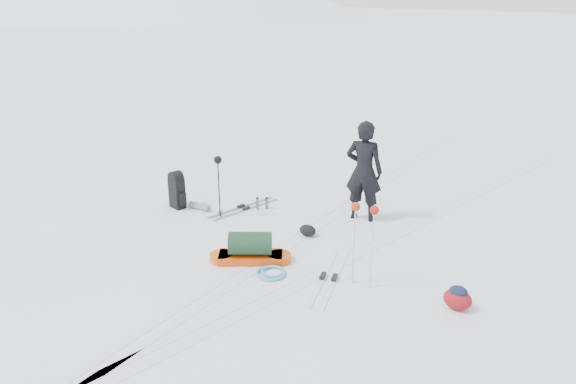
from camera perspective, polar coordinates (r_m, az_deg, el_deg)
name	(u,v)px	position (r m, az deg, el deg)	size (l,w,h in m)	color
ground	(286,244)	(10.08, -0.15, -5.30)	(200.00, 200.00, 0.00)	white
ski_tracks	(342,236)	(10.42, 5.47, -4.49)	(3.38, 17.97, 0.01)	silver
skier	(364,171)	(10.90, 7.72, 2.13)	(0.72, 0.47, 1.98)	black
pulk_sled	(250,250)	(9.42, -3.84, -5.93)	(1.33, 1.13, 0.52)	#C93E0B
expedition_rucksack	(180,191)	(11.77, -10.95, 0.09)	(0.86, 0.42, 0.79)	black
ski_poles_black	(218,167)	(10.96, -7.12, 2.50)	(0.16, 0.16, 1.26)	black
ski_poles_silver	(364,218)	(8.36, 7.77, -2.63)	(0.43, 0.18, 1.34)	#B7B9BF
touring_skis_grey	(244,208)	(11.66, -4.54, -1.65)	(0.52, 1.71, 0.06)	gray
touring_skis_white	(329,278)	(8.96, 4.14, -8.73)	(0.92, 1.86, 0.07)	silver
rope_coil	(272,273)	(9.07, -1.68, -8.18)	(0.65, 0.65, 0.06)	#4F9DC2
small_daypack	(458,298)	(8.47, 16.86, -10.26)	(0.47, 0.39, 0.35)	maroon
thermos_pair	(262,203)	(11.59, -2.66, -1.15)	(0.20, 0.23, 0.26)	slate
stuff_sack	(308,230)	(10.37, 2.01, -3.92)	(0.36, 0.29, 0.20)	black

